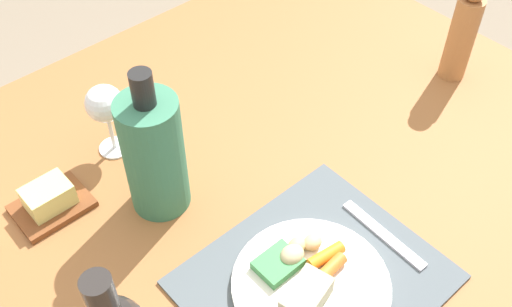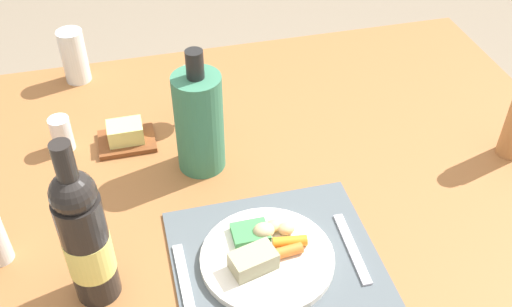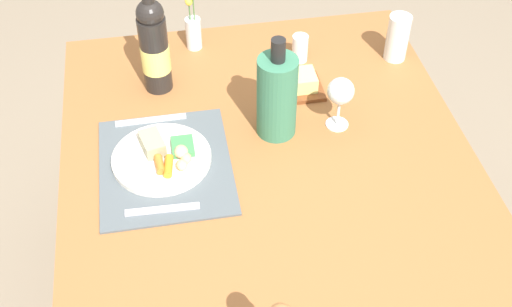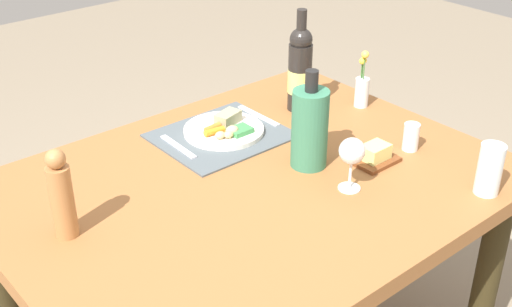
{
  "view_description": "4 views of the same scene",
  "coord_description": "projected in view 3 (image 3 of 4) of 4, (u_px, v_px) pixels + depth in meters",
  "views": [
    {
      "loc": [
        -0.51,
        -0.59,
        1.55
      ],
      "look_at": [
        -0.05,
        -0.07,
        0.82
      ],
      "focal_mm": 42.08,
      "sensor_mm": 36.0,
      "label": 1
    },
    {
      "loc": [
        -0.3,
        -0.97,
        1.6
      ],
      "look_at": [
        -0.07,
        -0.03,
        0.77
      ],
      "focal_mm": 42.01,
      "sensor_mm": 36.0,
      "label": 2
    },
    {
      "loc": [
        1.09,
        -0.24,
        1.9
      ],
      "look_at": [
        -0.07,
        -0.04,
        0.74
      ],
      "focal_mm": 46.2,
      "sensor_mm": 36.0,
      "label": 3
    },
    {
      "loc": [
        1.02,
        1.22,
        1.67
      ],
      "look_at": [
        -0.02,
        -0.02,
        0.78
      ],
      "focal_mm": 46.85,
      "sensor_mm": 36.0,
      "label": 4
    }
  ],
  "objects": [
    {
      "name": "cooler_bottle",
      "position": [
        277.0,
        96.0,
        1.68
      ],
      "size": [
        0.1,
        0.1,
        0.29
      ],
      "color": "#367557",
      "rests_on": "dining_table"
    },
    {
      "name": "wine_bottle",
      "position": [
        154.0,
        46.0,
        1.8
      ],
      "size": [
        0.08,
        0.08,
        0.34
      ],
      "color": "black",
      "rests_on": "dining_table"
    },
    {
      "name": "dining_table",
      "position": [
        274.0,
        203.0,
        1.7
      ],
      "size": [
        1.38,
        1.06,
        0.71
      ],
      "color": "#945D32",
      "rests_on": "ground_plane"
    },
    {
      "name": "flower_vase",
      "position": [
        193.0,
        28.0,
        1.99
      ],
      "size": [
        0.05,
        0.05,
        0.2
      ],
      "color": "silver",
      "rests_on": "dining_table"
    },
    {
      "name": "fork",
      "position": [
        151.0,
        120.0,
        1.78
      ],
      "size": [
        0.02,
        0.19,
        0.0
      ],
      "primitive_type": "cube",
      "rotation": [
        0.0,
        0.0,
        0.01
      ],
      "color": "silver",
      "rests_on": "placemat"
    },
    {
      "name": "butter_dish",
      "position": [
        305.0,
        83.0,
        1.87
      ],
      "size": [
        0.13,
        0.1,
        0.06
      ],
      "color": "brown",
      "rests_on": "dining_table"
    },
    {
      "name": "water_tumbler",
      "position": [
        397.0,
        40.0,
        1.95
      ],
      "size": [
        0.07,
        0.07,
        0.14
      ],
      "color": "silver",
      "rests_on": "dining_table"
    },
    {
      "name": "placemat",
      "position": [
        165.0,
        166.0,
        1.66
      ],
      "size": [
        0.39,
        0.33,
        0.01
      ],
      "primitive_type": "cube",
      "color": "#4D575C",
      "rests_on": "dining_table"
    },
    {
      "name": "dinner_plate",
      "position": [
        163.0,
        156.0,
        1.66
      ],
      "size": [
        0.25,
        0.25,
        0.05
      ],
      "color": "white",
      "rests_on": "placemat"
    },
    {
      "name": "wine_glass",
      "position": [
        341.0,
        93.0,
        1.7
      ],
      "size": [
        0.07,
        0.07,
        0.15
      ],
      "color": "white",
      "rests_on": "dining_table"
    },
    {
      "name": "salt_shaker",
      "position": [
        300.0,
        48.0,
        1.96
      ],
      "size": [
        0.05,
        0.05,
        0.08
      ],
      "primitive_type": "cylinder",
      "color": "white",
      "rests_on": "dining_table"
    },
    {
      "name": "knife",
      "position": [
        162.0,
        209.0,
        1.55
      ],
      "size": [
        0.02,
        0.18,
        0.0
      ],
      "primitive_type": "cube",
      "rotation": [
        0.0,
        0.0,
        -0.03
      ],
      "color": "silver",
      "rests_on": "placemat"
    }
  ]
}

